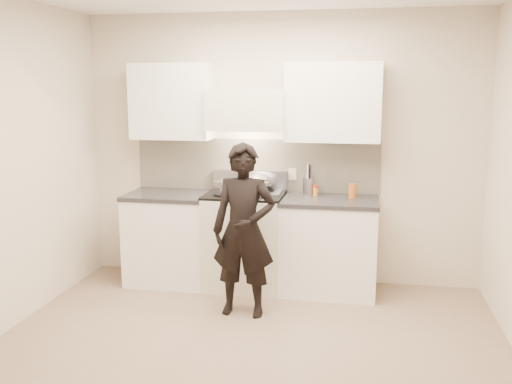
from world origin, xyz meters
TOP-DOWN VIEW (x-y plane):
  - ground_plane at (0.00, 0.00)m, footprint 4.00×4.00m
  - room_shell at (-0.06, 0.37)m, footprint 4.04×3.54m
  - stove at (-0.30, 1.42)m, footprint 0.76×0.65m
  - counter_right at (0.53, 1.43)m, footprint 0.92×0.67m
  - counter_left at (-1.08, 1.43)m, footprint 0.82×0.67m
  - wok at (-0.19, 1.57)m, footprint 0.32×0.39m
  - stock_pot at (-0.40, 1.28)m, footprint 0.30×0.24m
  - utensil_crock at (0.31, 1.63)m, footprint 0.11×0.11m
  - spice_jar at (0.38, 1.57)m, footprint 0.05×0.05m
  - oil_glass at (0.74, 1.52)m, footprint 0.08×0.08m
  - person at (-0.16, 0.72)m, footprint 0.56×0.37m

SIDE VIEW (x-z plane):
  - ground_plane at x=0.00m, z-range 0.00..0.00m
  - counter_right at x=0.53m, z-range 0.00..0.92m
  - counter_left at x=-1.08m, z-range 0.00..0.92m
  - stove at x=-0.30m, z-range 0.00..0.95m
  - person at x=-0.16m, z-range 0.00..1.51m
  - spice_jar at x=0.38m, z-range 0.92..1.02m
  - oil_glass at x=0.74m, z-range 0.92..1.06m
  - utensil_crock at x=0.31m, z-range 0.86..1.16m
  - stock_pot at x=-0.40m, z-range 0.96..1.10m
  - wok at x=-0.19m, z-range 0.92..1.17m
  - room_shell at x=-0.06m, z-range 0.25..2.95m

